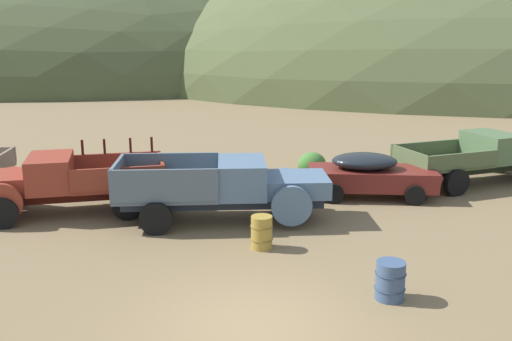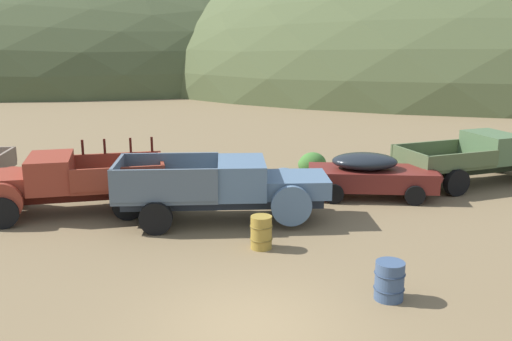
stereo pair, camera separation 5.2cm
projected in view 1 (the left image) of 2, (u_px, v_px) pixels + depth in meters
The scene contains 11 objects.
ground_plane at pixel (251, 327), 11.43m from camera, with size 300.00×300.00×0.00m, color brown.
hill_far_right at pixel (85, 72), 75.83m from camera, with size 88.46×63.71×30.27m, color #424C2D.
hill_far_left at pixel (488, 76), 69.24m from camera, with size 89.14×67.48×31.23m, color #4C5633.
truck_rust_red at pixel (55, 183), 18.14m from camera, with size 6.19×3.22×2.16m.
truck_chalk_blue at pixel (235, 187), 17.55m from camera, with size 6.42×2.55×1.91m.
car_oxblood at pixel (375, 174), 19.99m from camera, with size 4.77×2.36×1.57m.
truck_weathered_green at pixel (489, 156), 21.96m from camera, with size 6.70×3.99×1.89m.
oil_drum_foreground at pixel (262, 232), 15.40m from camera, with size 0.62×0.62×0.91m.
oil_drum_spare at pixel (390, 280), 12.53m from camera, with size 0.68×0.68×0.87m.
bush_front_right at pixel (476, 157), 25.29m from camera, with size 1.03×0.99×0.85m.
bush_near_barrel at pixel (311, 164), 23.96m from camera, with size 1.14×1.21×0.98m.
Camera 1 is at (-0.50, -10.31, 5.82)m, focal length 40.27 mm.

